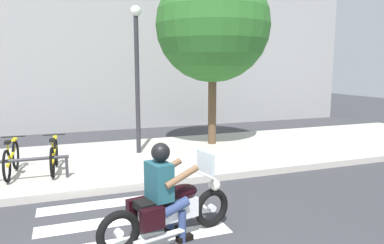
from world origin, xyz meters
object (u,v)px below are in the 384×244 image
street_lamp (137,67)px  bicycle_2 (11,159)px  rider (164,186)px  tree_near_rack (213,25)px  motorcycle (170,209)px  bicycle_3 (54,156)px

street_lamp → bicycle_2: bearing=-159.3°
street_lamp → rider: bearing=-97.5°
street_lamp → tree_near_rack: (2.33, 0.40, 1.19)m
motorcycle → bicycle_3: motorcycle is taller
rider → tree_near_rack: 6.60m
bicycle_3 → street_lamp: 3.09m
motorcycle → tree_near_rack: tree_near_rack is taller
street_lamp → motorcycle: bearing=-96.6°
bicycle_3 → tree_near_rack: tree_near_rack is taller
motorcycle → bicycle_3: size_ratio=1.29×
bicycle_2 → tree_near_rack: 6.34m
motorcycle → street_lamp: 5.19m
rider → bicycle_3: 3.96m
motorcycle → street_lamp: size_ratio=0.52×
street_lamp → bicycle_3: bearing=-152.1°
motorcycle → bicycle_3: (-1.57, 3.64, 0.05)m
bicycle_2 → motorcycle: bearing=-56.4°
rider → street_lamp: (0.63, 4.78, 1.63)m
bicycle_3 → tree_near_rack: bearing=18.9°
street_lamp → tree_near_rack: bearing=9.7°
rider → street_lamp: size_ratio=0.36×
bicycle_2 → street_lamp: street_lamp is taller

